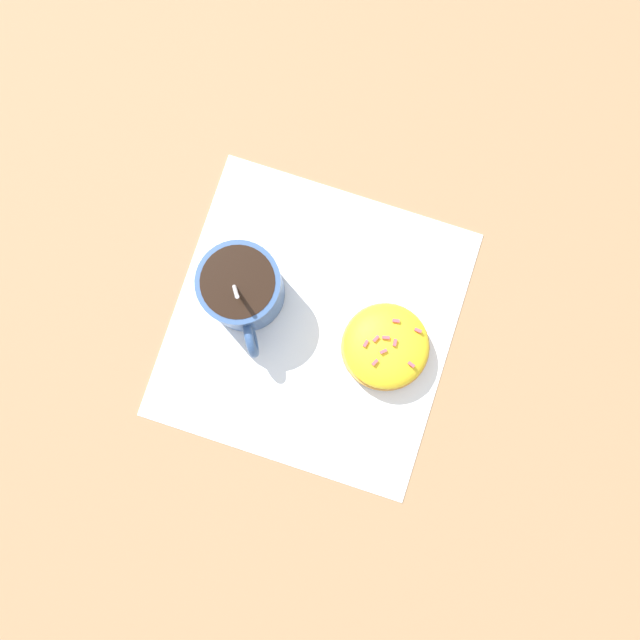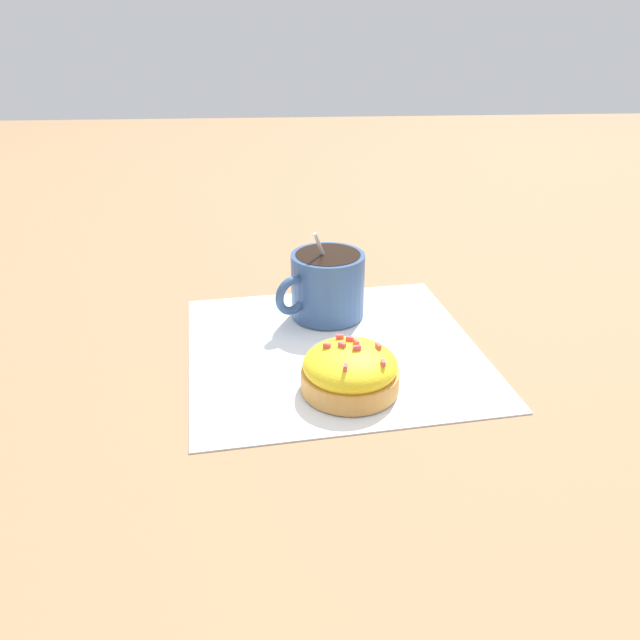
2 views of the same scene
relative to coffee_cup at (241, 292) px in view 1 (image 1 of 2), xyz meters
name	(u,v)px [view 1 (image 1 of 2)]	position (x,y,z in m)	size (l,w,h in m)	color
ground_plane	(313,324)	(0.08, 0.00, -0.04)	(3.00, 3.00, 0.00)	#93704C
paper_napkin	(313,324)	(0.08, 0.00, -0.04)	(0.32, 0.32, 0.00)	white
coffee_cup	(241,292)	(0.00, 0.00, 0.00)	(0.09, 0.10, 0.10)	#335184
frosted_pastry	(386,347)	(0.15, 0.01, -0.02)	(0.09, 0.09, 0.05)	#D19347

